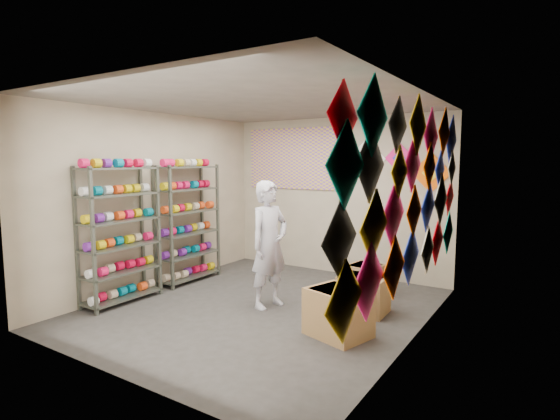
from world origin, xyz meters
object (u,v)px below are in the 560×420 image
Objects in this scene: shelf_rack_back at (188,223)px; carton_b at (364,294)px; carton_c at (365,279)px; shelf_rack_front at (120,235)px; carton_a at (338,313)px; shopkeeper at (269,244)px.

shelf_rack_back is 3.08m from carton_b.
carton_b reaches higher than carton_c.
shelf_rack_front reaches higher than carton_c.
shelf_rack_back reaches higher than carton_c.
shelf_rack_back is at bearing -177.30° from carton_a.
shelf_rack_front is at bearing -153.21° from carton_a.
shelf_rack_front is 3.22× the size of carton_b.
shelf_rack_back is 3.21m from carton_a.
carton_a is 0.88m from carton_b.
shelf_rack_back is 3.22× the size of carton_b.
carton_a reaches higher than carton_c.
shelf_rack_front is 1.12× the size of shopkeeper.
carton_a is 1.29× the size of carton_c.
carton_b is (2.99, 0.13, -0.71)m from shelf_rack_back.
shelf_rack_back is (0.00, 1.30, 0.00)m from shelf_rack_front.
shelf_rack_front is at bearing -132.33° from carton_c.
shelf_rack_back is at bearing -153.06° from carton_c.
carton_a is at bearing -69.79° from carton_c.
carton_a is 1.08× the size of carton_b.
carton_b is at bearing -55.97° from shopkeeper.
carton_b is (-0.05, 0.87, -0.02)m from carton_a.
shelf_rack_front is 2.97× the size of carton_a.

